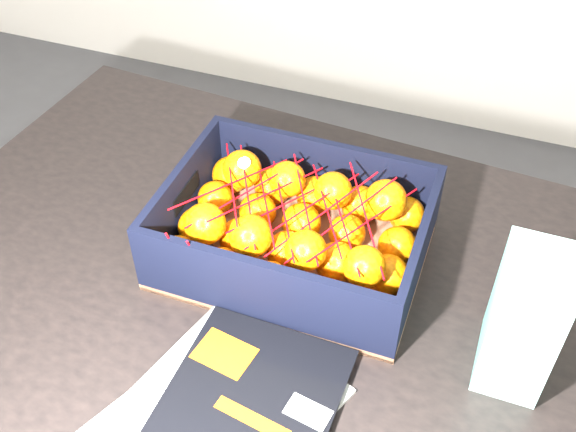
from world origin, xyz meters
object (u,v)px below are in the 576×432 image
(produce_crate, at_px, (295,238))
(retail_carton, at_px, (523,319))
(magazine_stack, at_px, (226,411))
(table, at_px, (281,323))

(produce_crate, bearing_deg, retail_carton, -14.50)
(magazine_stack, distance_m, retail_carton, 0.39)
(magazine_stack, relative_size, retail_carton, 1.86)
(produce_crate, xyz_separation_m, retail_carton, (0.33, -0.09, 0.05))
(magazine_stack, bearing_deg, table, 93.94)
(magazine_stack, height_order, produce_crate, produce_crate)
(magazine_stack, relative_size, produce_crate, 0.90)
(magazine_stack, xyz_separation_m, produce_crate, (-0.01, 0.29, 0.03))
(produce_crate, height_order, retail_carton, retail_carton)
(table, relative_size, retail_carton, 6.85)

